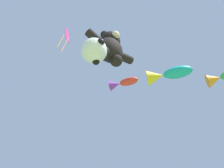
# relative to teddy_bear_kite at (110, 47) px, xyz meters

# --- Properties ---
(teddy_bear_kite) EXTENTS (2.50, 1.10, 2.54)m
(teddy_bear_kite) POSITION_rel_teddy_bear_kite_xyz_m (0.00, 0.00, 0.00)
(teddy_bear_kite) COLOR black
(soccer_ball_kite) EXTENTS (1.10, 1.09, 1.01)m
(soccer_ball_kite) POSITION_rel_teddy_bear_kite_xyz_m (-0.72, -0.00, -1.45)
(soccer_ball_kite) COLOR white
(fish_kite_crimson) EXTENTS (1.45, 1.62, 0.59)m
(fish_kite_crimson) POSITION_rel_teddy_bear_kite_xyz_m (2.12, 1.89, 1.48)
(fish_kite_crimson) COLOR red
(fish_kite_teal) EXTENTS (2.21, 2.36, 0.87)m
(fish_kite_teal) POSITION_rel_teddy_bear_kite_xyz_m (3.72, -0.05, 1.31)
(fish_kite_teal) COLOR #19ADB2
(fish_kite_emerald) EXTENTS (1.60, 1.96, 0.74)m
(fish_kite_emerald) POSITION_rel_teddy_bear_kite_xyz_m (5.96, -1.82, 0.83)
(fish_kite_emerald) COLOR green
(diamond_kite) EXTENTS (0.78, 0.82, 2.80)m
(diamond_kite) POSITION_rel_teddy_bear_kite_xyz_m (-1.76, 2.04, 3.34)
(diamond_kite) COLOR #E53F9E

